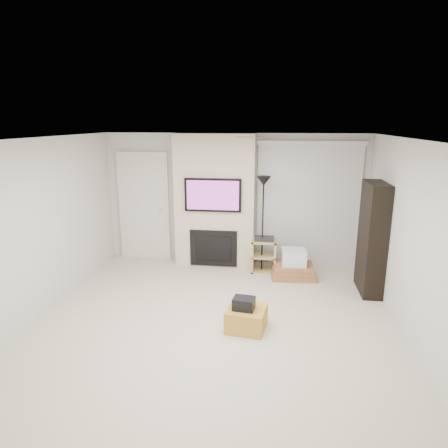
# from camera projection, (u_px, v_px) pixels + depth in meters

# --- Properties ---
(floor) EXTENTS (5.00, 5.50, 0.00)m
(floor) POSITION_uv_depth(u_px,v_px,m) (213.00, 328.00, 5.39)
(floor) COLOR beige
(floor) RESTS_ON ground
(ceiling) EXTENTS (5.00, 5.50, 0.00)m
(ceiling) POSITION_uv_depth(u_px,v_px,m) (211.00, 140.00, 4.76)
(ceiling) COLOR white
(ceiling) RESTS_ON wall_back
(wall_back) EXTENTS (5.00, 0.00, 2.50)m
(wall_back) POSITION_uv_depth(u_px,v_px,m) (234.00, 199.00, 7.71)
(wall_back) COLOR silver
(wall_back) RESTS_ON ground
(wall_front) EXTENTS (5.00, 0.00, 2.50)m
(wall_front) POSITION_uv_depth(u_px,v_px,m) (141.00, 369.00, 2.43)
(wall_front) COLOR silver
(wall_front) RESTS_ON ground
(wall_left) EXTENTS (0.00, 5.50, 2.50)m
(wall_left) POSITION_uv_depth(u_px,v_px,m) (29.00, 233.00, 5.39)
(wall_left) COLOR silver
(wall_left) RESTS_ON ground
(wall_right) EXTENTS (0.00, 5.50, 2.50)m
(wall_right) POSITION_uv_depth(u_px,v_px,m) (418.00, 248.00, 4.76)
(wall_right) COLOR silver
(wall_right) RESTS_ON ground
(hvac_vent) EXTENTS (0.35, 0.18, 0.01)m
(hvac_vent) POSITION_uv_depth(u_px,v_px,m) (249.00, 137.00, 5.48)
(hvac_vent) COLOR silver
(hvac_vent) RESTS_ON ceiling
(ottoman) EXTENTS (0.56, 0.56, 0.30)m
(ottoman) POSITION_uv_depth(u_px,v_px,m) (246.00, 318.00, 5.35)
(ottoman) COLOR #BB8830
(ottoman) RESTS_ON floor
(black_bag) EXTENTS (0.31, 0.26, 0.16)m
(black_bag) POSITION_uv_depth(u_px,v_px,m) (244.00, 304.00, 5.26)
(black_bag) COLOR black
(black_bag) RESTS_ON ottoman
(fireplace_wall) EXTENTS (1.50, 0.47, 2.50)m
(fireplace_wall) POSITION_uv_depth(u_px,v_px,m) (215.00, 201.00, 7.56)
(fireplace_wall) COLOR beige
(fireplace_wall) RESTS_ON floor
(entry_door) EXTENTS (1.02, 0.11, 2.14)m
(entry_door) POSITION_uv_depth(u_px,v_px,m) (144.00, 207.00, 7.95)
(entry_door) COLOR silver
(entry_door) RESTS_ON floor
(vertical_blinds) EXTENTS (1.98, 0.10, 2.37)m
(vertical_blinds) POSITION_uv_depth(u_px,v_px,m) (308.00, 200.00, 7.49)
(vertical_blinds) COLOR silver
(vertical_blinds) RESTS_ON floor
(floor_lamp) EXTENTS (0.26, 0.26, 1.77)m
(floor_lamp) POSITION_uv_depth(u_px,v_px,m) (263.00, 197.00, 7.10)
(floor_lamp) COLOR black
(floor_lamp) RESTS_ON floor
(av_stand) EXTENTS (0.45, 0.38, 0.66)m
(av_stand) POSITION_uv_depth(u_px,v_px,m) (264.00, 253.00, 7.36)
(av_stand) COLOR tan
(av_stand) RESTS_ON floor
(box_stack) EXTENTS (0.80, 0.62, 0.51)m
(box_stack) POSITION_uv_depth(u_px,v_px,m) (293.00, 266.00, 7.12)
(box_stack) COLOR #9B613A
(box_stack) RESTS_ON floor
(bookshelf) EXTENTS (0.30, 0.80, 1.80)m
(bookshelf) POSITION_uv_depth(u_px,v_px,m) (372.00, 238.00, 6.36)
(bookshelf) COLOR black
(bookshelf) RESTS_ON floor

